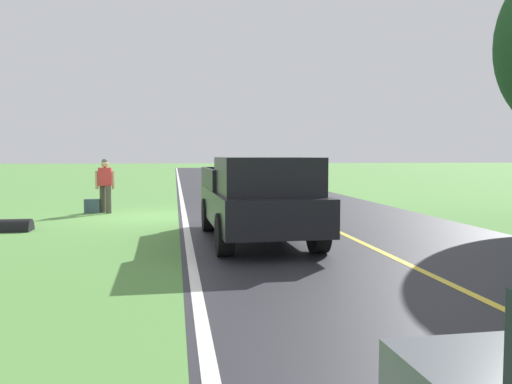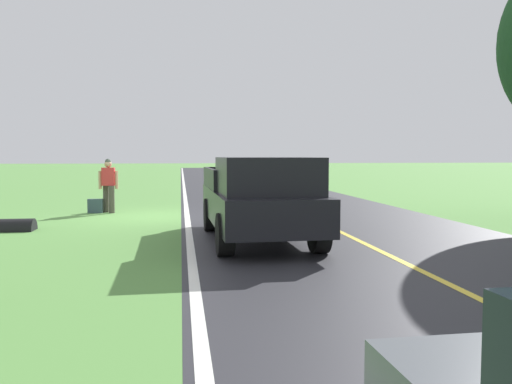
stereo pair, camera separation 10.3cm
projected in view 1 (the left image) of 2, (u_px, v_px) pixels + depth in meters
name	position (u px, v px, depth m)	size (l,w,h in m)	color
ground_plane	(149.00, 217.00, 16.04)	(200.00, 200.00, 0.00)	#568E42
road_surface	(300.00, 214.00, 16.75)	(7.65, 120.00, 0.00)	#28282D
lane_edge_line	(184.00, 216.00, 16.20)	(0.16, 117.60, 0.00)	silver
lane_centre_line	(300.00, 214.00, 16.75)	(0.14, 117.60, 0.00)	gold
hitchhiker_walking	(105.00, 182.00, 17.01)	(0.62, 0.52, 1.75)	#4C473D
suitcase_carried	(92.00, 206.00, 16.93)	(0.20, 0.46, 0.45)	#384C56
pickup_truck_passing	(258.00, 197.00, 11.27)	(2.20, 5.45, 1.82)	black
drainage_culvert	(15.00, 231.00, 12.97)	(0.60, 0.60, 0.80)	black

